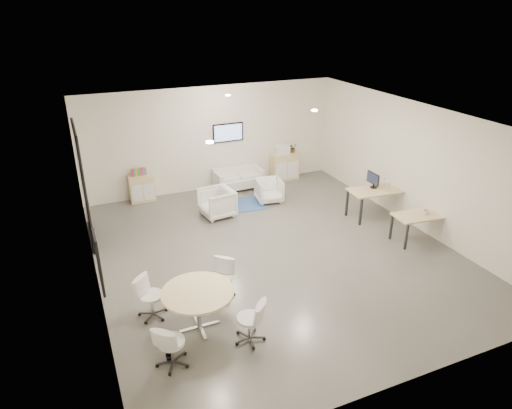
{
  "coord_description": "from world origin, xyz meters",
  "views": [
    {
      "loc": [
        -4.14,
        -8.54,
        5.48
      ],
      "look_at": [
        -0.3,
        0.4,
        1.12
      ],
      "focal_mm": 32.0,
      "sensor_mm": 36.0,
      "label": 1
    }
  ],
  "objects_px": {
    "loveseat": "(238,179)",
    "armchair_left": "(217,202)",
    "sideboard_left": "(142,188)",
    "desk_front": "(420,217)",
    "sideboard_right": "(284,166)",
    "armchair_right": "(269,189)",
    "round_table": "(198,295)",
    "desk_rear": "(376,192)"
  },
  "relations": [
    {
      "from": "sideboard_right",
      "to": "round_table",
      "type": "height_order",
      "value": "sideboard_right"
    },
    {
      "from": "armchair_left",
      "to": "desk_front",
      "type": "xyz_separation_m",
      "value": [
        4.16,
        -3.28,
        0.19
      ]
    },
    {
      "from": "round_table",
      "to": "armchair_right",
      "type": "bearing_deg",
      "value": 52.9
    },
    {
      "from": "armchair_right",
      "to": "desk_rear",
      "type": "height_order",
      "value": "desk_rear"
    },
    {
      "from": "armchair_right",
      "to": "desk_rear",
      "type": "xyz_separation_m",
      "value": [
        2.26,
        -2.07,
        0.33
      ]
    },
    {
      "from": "sideboard_left",
      "to": "desk_rear",
      "type": "distance_m",
      "value": 6.75
    },
    {
      "from": "sideboard_left",
      "to": "armchair_right",
      "type": "relative_size",
      "value": 1.09
    },
    {
      "from": "sideboard_right",
      "to": "desk_front",
      "type": "relative_size",
      "value": 0.66
    },
    {
      "from": "sideboard_left",
      "to": "desk_front",
      "type": "height_order",
      "value": "sideboard_left"
    },
    {
      "from": "desk_rear",
      "to": "desk_front",
      "type": "distance_m",
      "value": 1.57
    },
    {
      "from": "sideboard_right",
      "to": "armchair_right",
      "type": "height_order",
      "value": "sideboard_right"
    },
    {
      "from": "sideboard_right",
      "to": "armchair_right",
      "type": "distance_m",
      "value": 1.94
    },
    {
      "from": "armchair_left",
      "to": "desk_front",
      "type": "height_order",
      "value": "armchair_left"
    },
    {
      "from": "desk_front",
      "to": "desk_rear",
      "type": "bearing_deg",
      "value": 100.88
    },
    {
      "from": "armchair_right",
      "to": "armchair_left",
      "type": "bearing_deg",
      "value": -160.19
    },
    {
      "from": "sideboard_right",
      "to": "sideboard_left",
      "type": "bearing_deg",
      "value": 179.62
    },
    {
      "from": "sideboard_left",
      "to": "armchair_left",
      "type": "height_order",
      "value": "armchair_left"
    },
    {
      "from": "sideboard_right",
      "to": "loveseat",
      "type": "bearing_deg",
      "value": -175.55
    },
    {
      "from": "loveseat",
      "to": "round_table",
      "type": "xyz_separation_m",
      "value": [
        -3.11,
        -6.08,
        0.41
      ]
    },
    {
      "from": "round_table",
      "to": "desk_rear",
      "type": "bearing_deg",
      "value": 24.49
    },
    {
      "from": "sideboard_right",
      "to": "loveseat",
      "type": "distance_m",
      "value": 1.73
    },
    {
      "from": "armchair_left",
      "to": "armchair_right",
      "type": "height_order",
      "value": "armchair_left"
    },
    {
      "from": "loveseat",
      "to": "armchair_left",
      "type": "bearing_deg",
      "value": -128.21
    },
    {
      "from": "sideboard_left",
      "to": "round_table",
      "type": "distance_m",
      "value": 6.26
    },
    {
      "from": "loveseat",
      "to": "armchair_right",
      "type": "bearing_deg",
      "value": -72.11
    },
    {
      "from": "armchair_right",
      "to": "desk_front",
      "type": "height_order",
      "value": "armchair_right"
    },
    {
      "from": "armchair_right",
      "to": "desk_front",
      "type": "xyz_separation_m",
      "value": [
        2.41,
        -3.63,
        0.24
      ]
    },
    {
      "from": "sideboard_left",
      "to": "armchair_left",
      "type": "xyz_separation_m",
      "value": [
        1.7,
        -1.86,
        0.02
      ]
    },
    {
      "from": "desk_rear",
      "to": "round_table",
      "type": "relative_size",
      "value": 1.21
    },
    {
      "from": "armchair_right",
      "to": "round_table",
      "type": "xyz_separation_m",
      "value": [
        -3.58,
        -4.74,
        0.33
      ]
    },
    {
      "from": "desk_rear",
      "to": "loveseat",
      "type": "bearing_deg",
      "value": 133.88
    },
    {
      "from": "sideboard_left",
      "to": "sideboard_right",
      "type": "xyz_separation_m",
      "value": [
        4.69,
        -0.03,
        0.05
      ]
    },
    {
      "from": "desk_rear",
      "to": "sideboard_right",
      "type": "bearing_deg",
      "value": 111.26
    },
    {
      "from": "loveseat",
      "to": "round_table",
      "type": "bearing_deg",
      "value": -118.44
    },
    {
      "from": "sideboard_left",
      "to": "loveseat",
      "type": "bearing_deg",
      "value": -3.16
    },
    {
      "from": "sideboard_left",
      "to": "round_table",
      "type": "xyz_separation_m",
      "value": [
        -0.13,
        -6.25,
        0.3
      ]
    },
    {
      "from": "round_table",
      "to": "desk_front",
      "type": "bearing_deg",
      "value": 10.44
    },
    {
      "from": "sideboard_left",
      "to": "armchair_right",
      "type": "xyz_separation_m",
      "value": [
        3.45,
        -1.51,
        -0.03
      ]
    },
    {
      "from": "loveseat",
      "to": "armchair_right",
      "type": "height_order",
      "value": "armchair_right"
    },
    {
      "from": "armchair_left",
      "to": "desk_front",
      "type": "distance_m",
      "value": 5.3
    },
    {
      "from": "sideboard_left",
      "to": "loveseat",
      "type": "relative_size",
      "value": 0.54
    },
    {
      "from": "loveseat",
      "to": "desk_rear",
      "type": "xyz_separation_m",
      "value": [
        2.73,
        -3.42,
        0.4
      ]
    }
  ]
}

